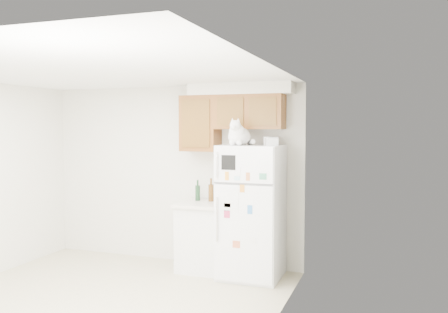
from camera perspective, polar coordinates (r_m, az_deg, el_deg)
The scene contains 9 objects.
ground_plane at distance 5.45m, azimuth -15.62°, elevation -17.32°, with size 3.80×4.00×0.01m, color #B2A889.
room_shell at distance 5.24m, azimuth -13.29°, elevation 0.69°, with size 3.84×4.04×2.52m.
refrigerator at distance 6.09m, azimuth 3.30°, elevation -6.62°, with size 0.76×0.78×1.70m.
base_counter at distance 6.46m, azimuth -2.50°, elevation -9.54°, with size 0.64×0.64×0.92m.
cat at distance 5.90m, azimuth 1.77°, elevation 2.60°, with size 0.33×0.49×0.34m.
storage_box_back at distance 6.09m, azimuth 5.72°, elevation 1.88°, with size 0.18×0.13×0.10m, color white.
storage_box_front at distance 5.87m, azimuth 5.75°, elevation 1.77°, with size 0.15×0.11×0.09m, color white.
bottle_green at distance 6.50m, azimuth -3.19°, elevation -4.08°, with size 0.07×0.07×0.29m, color #19381E, non-canonical shape.
bottle_amber at distance 6.43m, azimuth -1.57°, elevation -4.03°, with size 0.07×0.07×0.31m, color #593814, non-canonical shape.
Camera 1 is at (2.96, -4.15, 1.92)m, focal length 38.00 mm.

